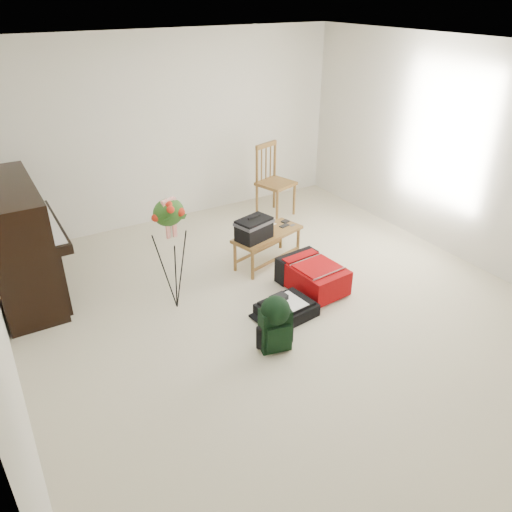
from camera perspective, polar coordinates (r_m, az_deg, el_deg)
floor at (r=5.23m, az=2.73°, el=-5.90°), size 5.00×5.50×0.01m
ceiling at (r=4.34m, az=3.54°, el=22.48°), size 5.00×5.50×0.01m
wall_back at (r=6.99m, az=-9.80°, el=14.00°), size 5.00×0.04×2.50m
wall_right at (r=6.31m, az=22.75°, el=10.68°), size 0.04×5.50×2.50m
piano at (r=5.70m, az=-25.47°, el=1.15°), size 0.71×1.50×1.25m
bench at (r=5.75m, az=0.02°, el=3.09°), size 0.95×0.58×0.69m
dining_chair at (r=7.18m, az=2.13°, el=8.53°), size 0.56×0.56×1.03m
red_suitcase at (r=5.52m, az=6.17°, el=-2.02°), size 0.54×0.76×0.31m
black_duffel at (r=5.07m, az=3.49°, el=-6.01°), size 0.58×0.49×0.22m
green_backpack at (r=4.51m, az=2.24°, el=-7.45°), size 0.31×0.28×0.55m
flower_stand at (r=4.99m, az=-9.52°, el=0.04°), size 0.49×0.49×1.25m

